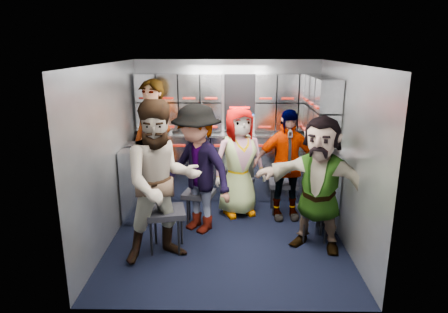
{
  "coord_description": "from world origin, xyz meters",
  "views": [
    {
      "loc": [
        0.04,
        -4.58,
        2.29
      ],
      "look_at": [
        -0.04,
        0.35,
        0.92
      ],
      "focal_mm": 32.0,
      "sensor_mm": 36.0,
      "label": 1
    }
  ],
  "objects_px": {
    "attendant_arc_c": "(239,162)",
    "jump_seat_mid_left": "(199,195)",
    "jump_seat_center": "(238,183)",
    "attendant_arc_a": "(162,183)",
    "attendant_arc_d": "(286,165)",
    "jump_seat_near_left": "(166,214)",
    "attendant_arc_b": "(197,169)",
    "attendant_arc_e": "(319,184)",
    "jump_seat_near_right": "(314,212)",
    "jump_seat_mid_right": "(283,185)",
    "attendant_standing": "(153,146)"
  },
  "relations": [
    {
      "from": "attendant_arc_e",
      "to": "attendant_arc_d",
      "type": "bearing_deg",
      "value": 133.13
    },
    {
      "from": "jump_seat_mid_right",
      "to": "jump_seat_near_right",
      "type": "height_order",
      "value": "jump_seat_mid_right"
    },
    {
      "from": "attendant_arc_c",
      "to": "attendant_arc_e",
      "type": "bearing_deg",
      "value": -66.61
    },
    {
      "from": "jump_seat_center",
      "to": "attendant_standing",
      "type": "distance_m",
      "value": 1.33
    },
    {
      "from": "attendant_arc_d",
      "to": "jump_seat_near_left",
      "type": "bearing_deg",
      "value": -152.75
    },
    {
      "from": "attendant_standing",
      "to": "jump_seat_near_right",
      "type": "bearing_deg",
      "value": 8.91
    },
    {
      "from": "attendant_arc_a",
      "to": "jump_seat_mid_left",
      "type": "bearing_deg",
      "value": 47.51
    },
    {
      "from": "jump_seat_mid_left",
      "to": "attendant_arc_a",
      "type": "height_order",
      "value": "attendant_arc_a"
    },
    {
      "from": "jump_seat_near_left",
      "to": "attendant_arc_b",
      "type": "relative_size",
      "value": 0.31
    },
    {
      "from": "attendant_arc_b",
      "to": "attendant_arc_d",
      "type": "relative_size",
      "value": 1.08
    },
    {
      "from": "attendant_standing",
      "to": "attendant_arc_b",
      "type": "bearing_deg",
      "value": -13.08
    },
    {
      "from": "jump_seat_center",
      "to": "attendant_arc_c",
      "type": "height_order",
      "value": "attendant_arc_c"
    },
    {
      "from": "jump_seat_mid_right",
      "to": "attendant_arc_b",
      "type": "xyz_separation_m",
      "value": [
        -1.16,
        -0.58,
        0.41
      ]
    },
    {
      "from": "jump_seat_mid_right",
      "to": "attendant_standing",
      "type": "xyz_separation_m",
      "value": [
        -1.84,
        0.15,
        0.52
      ]
    },
    {
      "from": "jump_seat_mid_left",
      "to": "jump_seat_center",
      "type": "relative_size",
      "value": 0.95
    },
    {
      "from": "jump_seat_near_left",
      "to": "attendant_arc_b",
      "type": "bearing_deg",
      "value": 59.02
    },
    {
      "from": "attendant_arc_a",
      "to": "attendant_standing",
      "type": "bearing_deg",
      "value": 81.23
    },
    {
      "from": "jump_seat_near_left",
      "to": "jump_seat_center",
      "type": "relative_size",
      "value": 1.05
    },
    {
      "from": "attendant_arc_d",
      "to": "jump_seat_center",
      "type": "bearing_deg",
      "value": 148.7
    },
    {
      "from": "attendant_arc_c",
      "to": "attendant_arc_a",
      "type": "bearing_deg",
      "value": -143.56
    },
    {
      "from": "jump_seat_near_left",
      "to": "jump_seat_mid_right",
      "type": "relative_size",
      "value": 1.08
    },
    {
      "from": "jump_seat_center",
      "to": "attendant_arc_a",
      "type": "height_order",
      "value": "attendant_arc_a"
    },
    {
      "from": "jump_seat_near_right",
      "to": "attendant_arc_a",
      "type": "height_order",
      "value": "attendant_arc_a"
    },
    {
      "from": "jump_seat_near_left",
      "to": "attendant_arc_e",
      "type": "xyz_separation_m",
      "value": [
        1.74,
        0.1,
        0.34
      ]
    },
    {
      "from": "attendant_arc_c",
      "to": "jump_seat_mid_left",
      "type": "bearing_deg",
      "value": -165.66
    },
    {
      "from": "attendant_arc_c",
      "to": "jump_seat_mid_right",
      "type": "bearing_deg",
      "value": -14.37
    },
    {
      "from": "jump_seat_mid_left",
      "to": "attendant_arc_a",
      "type": "distance_m",
      "value": 1.07
    },
    {
      "from": "jump_seat_near_right",
      "to": "attendant_arc_b",
      "type": "bearing_deg",
      "value": 169.85
    },
    {
      "from": "attendant_arc_b",
      "to": "attendant_arc_c",
      "type": "bearing_deg",
      "value": 83.03
    },
    {
      "from": "attendant_arc_b",
      "to": "attendant_arc_a",
      "type": "bearing_deg",
      "value": -76.23
    },
    {
      "from": "attendant_arc_d",
      "to": "jump_seat_mid_right",
      "type": "bearing_deg",
      "value": 84.82
    },
    {
      "from": "attendant_arc_b",
      "to": "jump_seat_mid_left",
      "type": "bearing_deg",
      "value": 127.93
    },
    {
      "from": "attendant_standing",
      "to": "attendant_arc_a",
      "type": "height_order",
      "value": "attendant_standing"
    },
    {
      "from": "jump_seat_mid_left",
      "to": "jump_seat_center",
      "type": "bearing_deg",
      "value": 45.1
    },
    {
      "from": "jump_seat_center",
      "to": "jump_seat_near_left",
      "type": "bearing_deg",
      "value": -124.33
    },
    {
      "from": "attendant_arc_d",
      "to": "attendant_arc_e",
      "type": "distance_m",
      "value": 0.88
    },
    {
      "from": "jump_seat_near_right",
      "to": "attendant_arc_e",
      "type": "relative_size",
      "value": 0.26
    },
    {
      "from": "attendant_arc_a",
      "to": "attendant_arc_c",
      "type": "height_order",
      "value": "attendant_arc_a"
    },
    {
      "from": "jump_seat_mid_right",
      "to": "attendant_arc_b",
      "type": "relative_size",
      "value": 0.28
    },
    {
      "from": "jump_seat_near_left",
      "to": "attendant_standing",
      "type": "relative_size",
      "value": 0.27
    },
    {
      "from": "jump_seat_near_left",
      "to": "jump_seat_near_right",
      "type": "height_order",
      "value": "jump_seat_near_left"
    },
    {
      "from": "attendant_arc_b",
      "to": "attendant_standing",
      "type": "bearing_deg",
      "value": 170.65
    },
    {
      "from": "attendant_arc_d",
      "to": "attendant_arc_e",
      "type": "bearing_deg",
      "value": -77.78
    },
    {
      "from": "jump_seat_center",
      "to": "attendant_arc_a",
      "type": "distance_m",
      "value": 1.73
    },
    {
      "from": "attendant_standing",
      "to": "attendant_arc_e",
      "type": "distance_m",
      "value": 2.41
    },
    {
      "from": "jump_seat_mid_left",
      "to": "attendant_arc_b",
      "type": "height_order",
      "value": "attendant_arc_b"
    },
    {
      "from": "attendant_arc_a",
      "to": "attendant_arc_d",
      "type": "distance_m",
      "value": 1.86
    },
    {
      "from": "jump_seat_near_left",
      "to": "attendant_arc_a",
      "type": "bearing_deg",
      "value": -90.0
    },
    {
      "from": "attendant_arc_d",
      "to": "attendant_arc_e",
      "type": "relative_size",
      "value": 0.96
    },
    {
      "from": "jump_seat_center",
      "to": "attendant_arc_d",
      "type": "bearing_deg",
      "value": -26.12
    }
  ]
}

